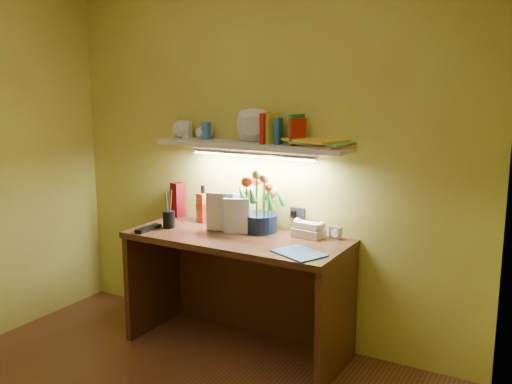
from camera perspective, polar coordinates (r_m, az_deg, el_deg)
desk at (r=3.69m, az=-1.89°, el=-10.02°), size 1.40×0.60×0.75m
flower_bouquet at (r=3.63m, az=0.40°, el=-0.95°), size 0.28×0.28×0.39m
telephone at (r=3.54m, az=5.34°, el=-3.64°), size 0.19×0.15×0.11m
desk_clock at (r=3.52m, az=7.97°, el=-4.05°), size 0.08×0.06×0.08m
whisky_bottle at (r=3.90m, az=-5.31°, el=-1.17°), size 0.08×0.08×0.25m
whisky_box at (r=4.09m, az=-7.80°, el=-0.75°), size 0.10×0.10×0.24m
pen_cup at (r=3.78m, az=-8.74°, el=-2.14°), size 0.10×0.10×0.19m
art_card at (r=3.77m, az=-2.59°, el=-1.83°), size 0.22×0.07×0.22m
tv_remote at (r=3.76m, az=-10.72°, el=-3.61°), size 0.06×0.20×0.02m
blue_folder at (r=3.21m, az=4.31°, el=-6.12°), size 0.33×0.30×0.01m
desk_book_a at (r=3.69m, az=-5.00°, el=-1.90°), size 0.19×0.05×0.25m
desk_book_b at (r=3.60m, az=-3.27°, el=-2.40°), size 0.16×0.07×0.23m
wall_shelf at (r=3.61m, az=-0.12°, el=5.20°), size 1.32×0.36×0.22m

